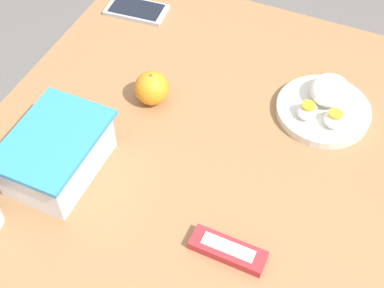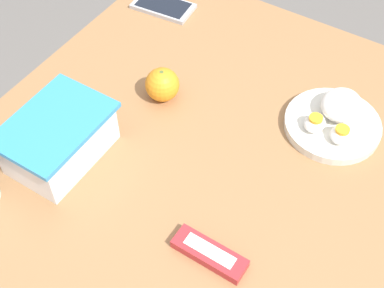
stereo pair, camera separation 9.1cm
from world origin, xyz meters
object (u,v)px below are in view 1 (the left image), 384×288
at_px(rice_plate, 325,105).
at_px(cell_phone, 137,10).
at_px(candy_bar, 228,250).
at_px(orange_fruit, 152,88).
at_px(food_container, 58,156).

bearing_deg(rice_plate, cell_phone, 74.46).
distance_m(rice_plate, candy_bar, 0.39).
xyz_separation_m(orange_fruit, cell_phone, (0.25, 0.17, -0.03)).
relative_size(orange_fruit, rice_plate, 0.37).
xyz_separation_m(rice_plate, cell_phone, (0.14, 0.51, -0.02)).
height_order(orange_fruit, rice_plate, orange_fruit).
height_order(rice_plate, cell_phone, rice_plate).
relative_size(food_container, cell_phone, 1.33).
relative_size(food_container, candy_bar, 1.57).
distance_m(rice_plate, cell_phone, 0.53).
bearing_deg(rice_plate, orange_fruit, 108.62).
xyz_separation_m(food_container, cell_phone, (0.49, 0.10, -0.04)).
bearing_deg(food_container, orange_fruit, -18.19).
relative_size(orange_fruit, cell_phone, 0.46).
bearing_deg(orange_fruit, food_container, 161.81).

